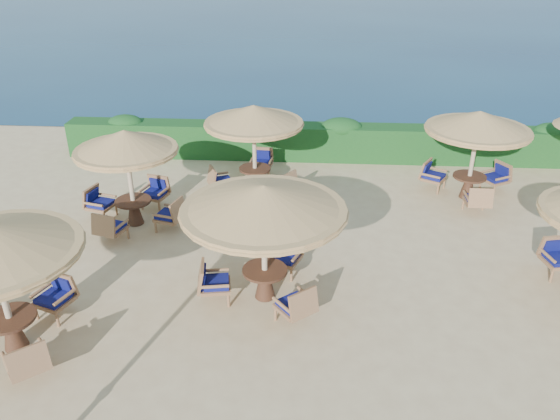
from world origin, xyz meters
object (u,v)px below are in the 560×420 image
object	(u,v)px
cafe_set_1	(264,214)
cafe_set_3	(128,162)
cafe_set_5	(477,135)
cafe_set_4	(254,129)

from	to	relation	value
cafe_set_1	cafe_set_3	size ratio (longest dim) A/B	1.18
cafe_set_1	cafe_set_5	size ratio (longest dim) A/B	1.15
cafe_set_1	cafe_set_3	world-z (taller)	same
cafe_set_3	cafe_set_5	distance (m)	9.64
cafe_set_3	cafe_set_5	bearing A→B (deg)	13.50
cafe_set_3	cafe_set_4	size ratio (longest dim) A/B	0.98
cafe_set_1	cafe_set_3	distance (m)	4.93
cafe_set_3	cafe_set_4	xyz separation A→B (m)	(3.01, 2.43, 0.16)
cafe_set_5	cafe_set_1	bearing A→B (deg)	-136.02
cafe_set_3	cafe_set_5	xyz separation A→B (m)	(9.37, 2.25, 0.16)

